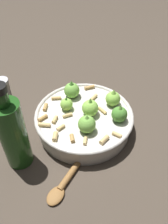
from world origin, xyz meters
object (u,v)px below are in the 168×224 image
object	(u,v)px
olive_oil_bottle	(13,134)
wooden_spoon	(74,169)
pepper_shaker	(4,90)
cooking_pan	(85,118)

from	to	relation	value
olive_oil_bottle	wooden_spoon	size ratio (longest dim) A/B	1.04
pepper_shaker	olive_oil_bottle	xyz separation A→B (m)	(-0.24, 0.09, 0.06)
cooking_pan	wooden_spoon	world-z (taller)	cooking_pan
cooking_pan	pepper_shaker	distance (m)	0.29
olive_oil_bottle	wooden_spoon	distance (m)	0.18
cooking_pan	olive_oil_bottle	size ratio (longest dim) A/B	1.14
pepper_shaker	wooden_spoon	world-z (taller)	pepper_shaker
wooden_spoon	pepper_shaker	bearing A→B (deg)	-0.61
pepper_shaker	olive_oil_bottle	bearing A→B (deg)	160.27
cooking_pan	pepper_shaker	size ratio (longest dim) A/B	3.42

